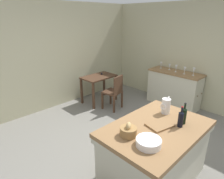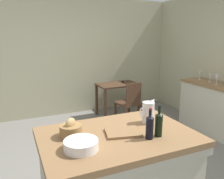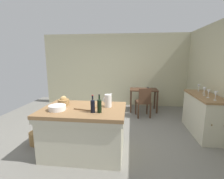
% 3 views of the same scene
% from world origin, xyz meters
% --- Properties ---
extents(ground_plane, '(6.76, 6.76, 0.00)m').
position_xyz_m(ground_plane, '(0.00, 0.00, 0.00)').
color(ground_plane, slate).
extents(wall_back, '(5.32, 0.12, 2.60)m').
position_xyz_m(wall_back, '(0.00, 2.60, 1.30)').
color(wall_back, '#B7B28E').
rests_on(wall_back, ground).
extents(island_table, '(1.49, 1.01, 0.87)m').
position_xyz_m(island_table, '(-0.26, -0.69, 0.47)').
color(island_table, olive).
rests_on(island_table, ground).
extents(side_cabinet, '(0.52, 1.36, 0.92)m').
position_xyz_m(side_cabinet, '(2.26, 0.40, 0.46)').
color(side_cabinet, olive).
rests_on(side_cabinet, ground).
extents(writing_desk, '(0.91, 0.57, 0.79)m').
position_xyz_m(writing_desk, '(1.01, 1.95, 0.62)').
color(writing_desk, '#472D1E').
rests_on(writing_desk, ground).
extents(wooden_chair, '(0.47, 0.47, 0.89)m').
position_xyz_m(wooden_chair, '(0.97, 1.33, 0.48)').
color(wooden_chair, '#472D1E').
rests_on(wooden_chair, ground).
extents(pitcher, '(0.17, 0.13, 0.27)m').
position_xyz_m(pitcher, '(0.17, -0.56, 0.99)').
color(pitcher, white).
rests_on(pitcher, island_table).
extents(wash_bowl, '(0.29, 0.29, 0.09)m').
position_xyz_m(wash_bowl, '(-0.67, -0.85, 0.91)').
color(wash_bowl, white).
rests_on(wash_bowl, island_table).
extents(bread_basket, '(0.21, 0.21, 0.18)m').
position_xyz_m(bread_basket, '(-0.68, -0.56, 0.93)').
color(bread_basket, olive).
rests_on(bread_basket, island_table).
extents(cutting_board, '(0.38, 0.32, 0.02)m').
position_xyz_m(cutting_board, '(-0.21, -0.71, 0.88)').
color(cutting_board, olive).
rests_on(cutting_board, island_table).
extents(wine_bottle_dark, '(0.07, 0.07, 0.31)m').
position_xyz_m(wine_bottle_dark, '(0.07, -0.89, 0.99)').
color(wine_bottle_dark, black).
rests_on(wine_bottle_dark, island_table).
extents(wine_bottle_amber, '(0.07, 0.07, 0.30)m').
position_xyz_m(wine_bottle_amber, '(-0.03, -0.91, 0.99)').
color(wine_bottle_amber, black).
rests_on(wine_bottle_amber, island_table).
extents(wine_glass_far_left, '(0.07, 0.07, 0.19)m').
position_xyz_m(wine_glass_far_left, '(2.25, -0.06, 1.05)').
color(wine_glass_far_left, white).
rests_on(wine_glass_far_left, side_cabinet).
extents(wine_glass_left, '(0.07, 0.07, 0.18)m').
position_xyz_m(wine_glass_left, '(2.21, 0.15, 1.04)').
color(wine_glass_left, white).
rests_on(wine_glass_left, side_cabinet).
extents(wine_glass_middle, '(0.07, 0.07, 0.18)m').
position_xyz_m(wine_glass_middle, '(2.23, 0.39, 1.05)').
color(wine_glass_middle, white).
rests_on(wine_glass_middle, side_cabinet).
extents(wine_glass_right, '(0.07, 0.07, 0.15)m').
position_xyz_m(wine_glass_right, '(2.32, 0.62, 1.03)').
color(wine_glass_right, white).
rests_on(wine_glass_right, side_cabinet).
extents(wine_glass_far_right, '(0.07, 0.07, 0.17)m').
position_xyz_m(wine_glass_far_right, '(2.29, 0.86, 1.04)').
color(wine_glass_far_right, white).
rests_on(wine_glass_far_right, side_cabinet).
extents(wicker_hamper, '(0.28, 0.28, 0.27)m').
position_xyz_m(wicker_hamper, '(-1.33, -0.52, 0.13)').
color(wicker_hamper, olive).
rests_on(wicker_hamper, ground).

